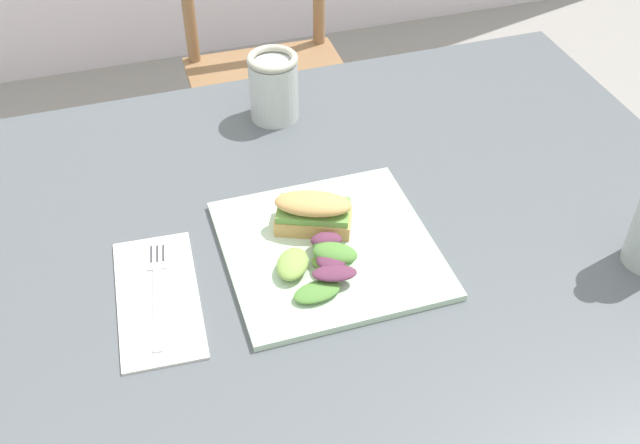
{
  "coord_description": "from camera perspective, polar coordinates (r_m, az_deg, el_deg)",
  "views": [
    {
      "loc": [
        -0.12,
        -0.57,
        1.47
      ],
      "look_at": [
        0.12,
        0.19,
        0.76
      ],
      "focal_mm": 43.16,
      "sensor_mm": 36.0,
      "label": 1
    }
  ],
  "objects": [
    {
      "name": "dining_table",
      "position": [
        1.14,
        -2.37,
        -6.57
      ],
      "size": [
        1.31,
        0.91,
        0.74
      ],
      "color": "#51565B",
      "rests_on": "ground"
    },
    {
      "name": "chair_wooden_far",
      "position": [
        1.99,
        -3.71,
        10.67
      ],
      "size": [
        0.41,
        0.41,
        0.87
      ],
      "color": "#8E6642",
      "rests_on": "ground"
    },
    {
      "name": "plate_lunch",
      "position": [
        1.05,
        0.66,
        -2.0
      ],
      "size": [
        0.28,
        0.28,
        0.01
      ],
      "primitive_type": "cube",
      "color": "beige",
      "rests_on": "dining_table"
    },
    {
      "name": "sandwich_half_front",
      "position": [
        1.05,
        -0.5,
        0.75
      ],
      "size": [
        0.12,
        0.09,
        0.06
      ],
      "color": "tan",
      "rests_on": "plate_lunch"
    },
    {
      "name": "salad_mixed_greens",
      "position": [
        1.0,
        0.21,
        -2.86
      ],
      "size": [
        0.12,
        0.12,
        0.03
      ],
      "color": "#84A84C",
      "rests_on": "plate_lunch"
    },
    {
      "name": "napkin_folded",
      "position": [
        1.01,
        -11.92,
        -5.5
      ],
      "size": [
        0.12,
        0.23,
        0.0
      ],
      "primitive_type": "cube",
      "rotation": [
        0.0,
        0.0,
        -0.07
      ],
      "color": "silver",
      "rests_on": "dining_table"
    },
    {
      "name": "fork_on_napkin",
      "position": [
        1.02,
        -11.95,
        -4.66
      ],
      "size": [
        0.05,
        0.19,
        0.0
      ],
      "color": "silver",
      "rests_on": "napkin_folded"
    },
    {
      "name": "mason_jar_iced_tea",
      "position": [
        1.28,
        -3.45,
        9.76
      ],
      "size": [
        0.08,
        0.08,
        0.11
      ],
      "color": "#995623",
      "rests_on": "dining_table"
    }
  ]
}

